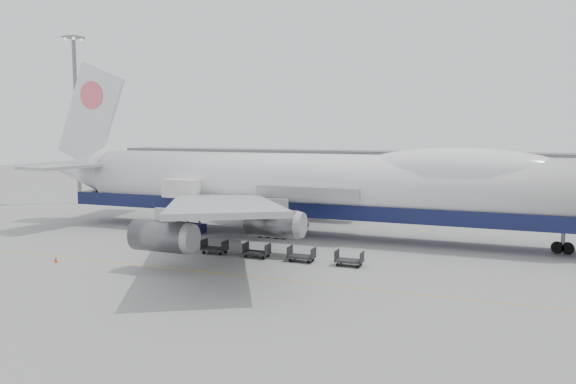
% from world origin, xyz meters
% --- Properties ---
extents(ground, '(260.00, 260.00, 0.00)m').
position_xyz_m(ground, '(0.00, 0.00, 0.00)').
color(ground, gray).
rests_on(ground, ground).
extents(apron_line, '(60.00, 0.15, 0.01)m').
position_xyz_m(apron_line, '(0.00, -6.00, 0.01)').
color(apron_line, gold).
rests_on(apron_line, ground).
extents(hangar, '(110.00, 8.00, 7.00)m').
position_xyz_m(hangar, '(-10.00, 70.00, 3.50)').
color(hangar, slate).
rests_on(hangar, ground).
extents(floodlight_mast, '(2.40, 2.40, 25.43)m').
position_xyz_m(floodlight_mast, '(-42.00, 24.00, 14.27)').
color(floodlight_mast, slate).
rests_on(floodlight_mast, ground).
extents(airliner, '(67.00, 55.30, 19.98)m').
position_xyz_m(airliner, '(0.64, 12.00, 5.62)').
color(airliner, white).
rests_on(airliner, ground).
extents(catering_truck, '(4.82, 3.57, 6.01)m').
position_xyz_m(catering_truck, '(-13.54, 8.52, 3.43)').
color(catering_truck, '#1A1C50').
rests_on(catering_truck, ground).
extents(traffic_cone, '(0.34, 0.34, 0.50)m').
position_xyz_m(traffic_cone, '(-16.32, -7.85, 0.24)').
color(traffic_cone, '#E43F0C').
rests_on(traffic_cone, ground).
extents(dolly_0, '(2.30, 1.35, 1.30)m').
position_xyz_m(dolly_0, '(-9.41, 0.20, 0.53)').
color(dolly_0, '#2D2D30').
rests_on(dolly_0, ground).
extents(dolly_1, '(2.30, 1.35, 1.30)m').
position_xyz_m(dolly_1, '(-5.11, 0.20, 0.53)').
color(dolly_1, '#2D2D30').
rests_on(dolly_1, ground).
extents(dolly_2, '(2.30, 1.35, 1.30)m').
position_xyz_m(dolly_2, '(-0.81, 0.20, 0.53)').
color(dolly_2, '#2D2D30').
rests_on(dolly_2, ground).
extents(dolly_3, '(2.30, 1.35, 1.30)m').
position_xyz_m(dolly_3, '(3.48, 0.20, 0.53)').
color(dolly_3, '#2D2D30').
rests_on(dolly_3, ground).
extents(dolly_4, '(2.30, 1.35, 1.30)m').
position_xyz_m(dolly_4, '(7.78, 0.20, 0.53)').
color(dolly_4, '#2D2D30').
rests_on(dolly_4, ground).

